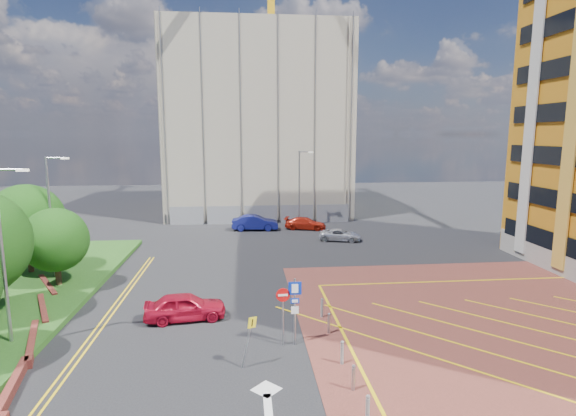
{
  "coord_description": "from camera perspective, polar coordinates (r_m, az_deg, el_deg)",
  "views": [
    {
      "loc": [
        -1.71,
        -18.49,
        9.68
      ],
      "look_at": [
        0.5,
        4.19,
        5.94
      ],
      "focal_mm": 28.0,
      "sensor_mm": 36.0,
      "label": 1
    }
  ],
  "objects": [
    {
      "name": "construction_fence",
      "position": [
        49.33,
        -2.32,
        -0.81
      ],
      "size": [
        21.6,
        0.06,
        2.0
      ],
      "primitive_type": "cube",
      "color": "gray",
      "rests_on": "ground"
    },
    {
      "name": "lamp_left_near",
      "position": [
        23.65,
        -32.41,
        -4.41
      ],
      "size": [
        1.53,
        0.16,
        8.0
      ],
      "color": "#9EA0A8",
      "rests_on": "grass_bed"
    },
    {
      "name": "lamp_left_far",
      "position": [
        33.41,
        -27.84,
        -0.4
      ],
      "size": [
        1.53,
        0.16,
        8.0
      ],
      "color": "#9EA0A8",
      "rests_on": "grass_bed"
    },
    {
      "name": "lamp_back",
      "position": [
        47.15,
        1.53,
        2.85
      ],
      "size": [
        1.53,
        0.16,
        8.0
      ],
      "color": "#9EA0A8",
      "rests_on": "ground"
    },
    {
      "name": "ground",
      "position": [
        20.94,
        -0.25,
        -18.21
      ],
      "size": [
        140.0,
        140.0,
        0.0
      ],
      "primitive_type": "plane",
      "color": "black",
      "rests_on": "ground"
    },
    {
      "name": "tower_crane",
      "position": [
        60.25,
        -2.01,
        24.89
      ],
      "size": [
        1.6,
        35.0,
        35.4
      ],
      "color": "yellow",
      "rests_on": "ground"
    },
    {
      "name": "construction_building",
      "position": [
        58.53,
        -3.95,
        10.6
      ],
      "size": [
        21.2,
        19.2,
        22.0
      ],
      "primitive_type": "cube",
      "color": "#B2A891",
      "rests_on": "ground"
    },
    {
      "name": "car_red_back",
      "position": [
        46.31,
        2.22,
        -1.97
      ],
      "size": [
        4.53,
        2.79,
        1.23
      ],
      "primitive_type": "imported",
      "rotation": [
        0.0,
        0.0,
        1.3
      ],
      "color": "red",
      "rests_on": "ground"
    },
    {
      "name": "car_blue_back",
      "position": [
        45.97,
        -4.2,
        -1.87
      ],
      "size": [
        4.76,
        1.88,
        1.54
      ],
      "primitive_type": "imported",
      "rotation": [
        0.0,
        0.0,
        1.52
      ],
      "color": "navy",
      "rests_on": "ground"
    },
    {
      "name": "bollard_row",
      "position": [
        19.59,
        7.32,
        -18.79
      ],
      "size": [
        0.14,
        11.14,
        0.9
      ],
      "color": "#9EA0A8",
      "rests_on": "forecourt"
    },
    {
      "name": "car_silver_back",
      "position": [
        41.66,
        6.62,
        -3.41
      ],
      "size": [
        4.19,
        2.73,
        1.07
      ],
      "primitive_type": "imported",
      "rotation": [
        0.0,
        0.0,
        1.3
      ],
      "color": "silver",
      "rests_on": "ground"
    },
    {
      "name": "tree_d",
      "position": [
        35.27,
        -30.26,
        -1.44
      ],
      "size": [
        5.0,
        5.0,
        6.08
      ],
      "color": "#3D2B1C",
      "rests_on": "grass_bed"
    },
    {
      "name": "sign_cluster",
      "position": [
        21.04,
        0.31,
        -12.21
      ],
      "size": [
        1.17,
        0.12,
        3.2
      ],
      "color": "#9EA0A8",
      "rests_on": "ground"
    },
    {
      "name": "retaining_wall",
      "position": [
        24.73,
        -30.16,
        -14.54
      ],
      "size": [
        6.06,
        20.33,
        0.4
      ],
      "color": "maroon",
      "rests_on": "ground"
    },
    {
      "name": "tree_c",
      "position": [
        31.5,
        -27.45,
        -3.62
      ],
      "size": [
        4.0,
        4.0,
        4.9
      ],
      "color": "#3D2B1C",
      "rests_on": "grass_bed"
    },
    {
      "name": "warning_sign",
      "position": [
        19.44,
        -4.97,
        -15.83
      ],
      "size": [
        0.68,
        0.4,
        2.25
      ],
      "color": "#9EA0A8",
      "rests_on": "ground"
    },
    {
      "name": "car_red_left",
      "position": [
        24.82,
        -12.93,
        -12.09
      ],
      "size": [
        4.39,
        2.2,
        1.44
      ],
      "primitive_type": "imported",
      "rotation": [
        0.0,
        0.0,
        1.69
      ],
      "color": "#B80F29",
      "rests_on": "ground"
    }
  ]
}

